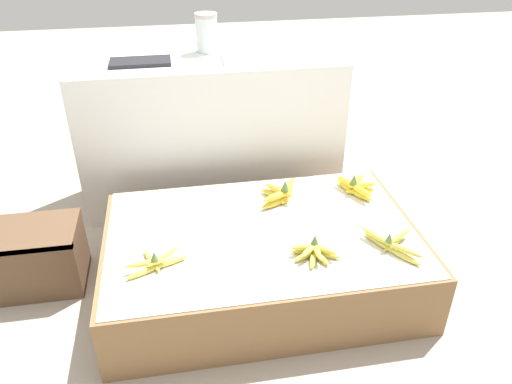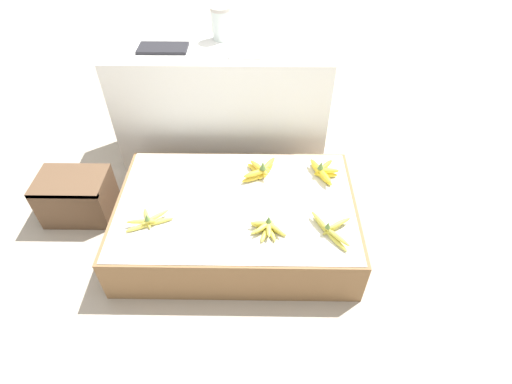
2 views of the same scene
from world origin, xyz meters
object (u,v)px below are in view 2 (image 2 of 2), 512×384
Objects in this scene: banana_bunch_front_right at (331,229)px; glass_jar at (221,23)px; banana_bunch_front_left at (149,221)px; banana_bunch_middle_midright at (260,170)px; foam_tray_white at (249,50)px; banana_bunch_front_midright at (267,228)px; banana_bunch_middle_right at (323,171)px; wooden_crate at (77,196)px.

glass_jar is (-0.59, 1.11, 0.56)m from banana_bunch_front_right.
banana_bunch_middle_midright is (0.55, 0.38, 0.01)m from banana_bunch_front_left.
foam_tray_white reaches higher than banana_bunch_front_left.
glass_jar reaches higher than banana_bunch_middle_midright.
banana_bunch_front_midright is 0.86× the size of banana_bunch_middle_right.
foam_tray_white reaches higher than banana_bunch_middle_midright.
glass_jar is at bearing 41.77° from wooden_crate.
wooden_crate is 2.09× the size of banana_bunch_front_midright.
banana_bunch_front_left is 0.90m from banana_bunch_front_right.
banana_bunch_middle_midright is 0.87× the size of foam_tray_white.
banana_bunch_front_right is at bearing -90.45° from banana_bunch_middle_right.
wooden_crate is 1.09m from banana_bunch_middle_midright.
banana_bunch_front_left reaches higher than wooden_crate.
glass_jar reaches higher than foam_tray_white.
banana_bunch_middle_right is at bearing 53.28° from banana_bunch_front_midright.
banana_bunch_front_midright is at bearing -75.94° from glass_jar.
banana_bunch_front_right is 1.13m from foam_tray_white.
banana_bunch_middle_right is (1.42, 0.05, 0.17)m from wooden_crate.
banana_bunch_middle_right is (0.91, 0.38, 0.01)m from banana_bunch_front_left.
banana_bunch_middle_midright reaches higher than wooden_crate.
foam_tray_white is at bearing 113.87° from banana_bunch_front_right.
banana_bunch_front_midright reaches higher than banana_bunch_front_left.
banana_bunch_front_left is at bearing 176.01° from banana_bunch_front_midright.
glass_jar reaches higher than banana_bunch_front_midright.
banana_bunch_middle_midright is 0.92m from glass_jar.
banana_bunch_front_left is at bearing -157.21° from banana_bunch_middle_right.
banana_bunch_front_right is 1.22× the size of banana_bunch_middle_midright.
banana_bunch_middle_midright is (-0.35, 0.42, 0.01)m from banana_bunch_front_right.
wooden_crate is 1.95× the size of banana_bunch_middle_midright.
banana_bunch_front_left is 0.99× the size of foam_tray_white.
foam_tray_white is at bearing 129.10° from banana_bunch_middle_right.
banana_bunch_front_midright is 0.77× the size of banana_bunch_front_right.
glass_jar is at bearing 130.70° from banana_bunch_middle_right.
banana_bunch_front_right is 1.12× the size of banana_bunch_middle_right.
banana_bunch_middle_midright reaches higher than banana_bunch_front_right.
banana_bunch_front_right is at bearing -2.82° from banana_bunch_front_left.
banana_bunch_middle_midright is at bearing -70.81° from glass_jar.
banana_bunch_front_midright is 0.53m from banana_bunch_middle_right.
foam_tray_white is (-0.07, 0.52, 0.46)m from banana_bunch_middle_midright.
banana_bunch_middle_right is at bearing -50.90° from foam_tray_white.
banana_bunch_front_midright is 1.00× the size of glass_jar.
banana_bunch_middle_right is 0.81m from foam_tray_white.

